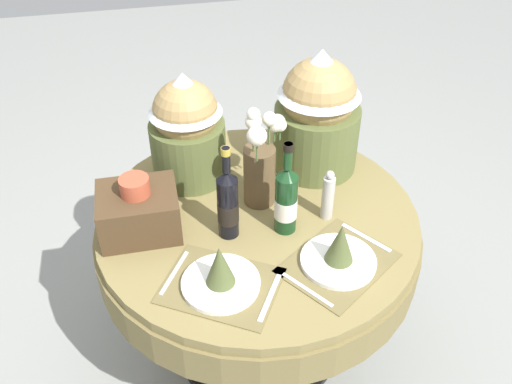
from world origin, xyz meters
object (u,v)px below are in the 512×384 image
(place_setting_right, at_px, (339,253))
(flower_vase, at_px, (261,161))
(gift_tub_back_left, at_px, (186,124))
(pepper_mill, at_px, (328,196))
(gift_tub_back_right, at_px, (318,107))
(dining_table, at_px, (258,243))
(wine_bottle_left, at_px, (286,199))
(woven_basket_side_left, at_px, (139,211))
(wine_bottle_centre, at_px, (228,203))
(place_setting_left, at_px, (220,275))

(place_setting_right, relative_size, flower_vase, 1.11)
(flower_vase, distance_m, gift_tub_back_left, 0.31)
(place_setting_right, distance_m, pepper_mill, 0.23)
(flower_vase, height_order, gift_tub_back_right, gift_tub_back_right)
(flower_vase, xyz_separation_m, gift_tub_back_left, (-0.23, 0.20, 0.05))
(place_setting_right, bearing_deg, dining_table, 125.30)
(wine_bottle_left, xyz_separation_m, woven_basket_side_left, (-0.47, 0.09, -0.04))
(wine_bottle_left, bearing_deg, dining_table, 131.37)
(flower_vase, xyz_separation_m, wine_bottle_centre, (-0.14, -0.15, -0.04))
(gift_tub_back_left, bearing_deg, place_setting_right, -54.66)
(flower_vase, height_order, wine_bottle_left, flower_vase)
(place_setting_right, height_order, wine_bottle_left, wine_bottle_left)
(place_setting_right, distance_m, gift_tub_back_right, 0.57)
(dining_table, bearing_deg, wine_bottle_left, -48.63)
(wine_bottle_centre, relative_size, woven_basket_side_left, 1.33)
(place_setting_left, relative_size, woven_basket_side_left, 1.64)
(wine_bottle_left, bearing_deg, woven_basket_side_left, 168.84)
(place_setting_right, bearing_deg, pepper_mill, 82.17)
(place_setting_right, height_order, flower_vase, flower_vase)
(woven_basket_side_left, bearing_deg, gift_tub_back_right, 19.76)
(place_setting_left, xyz_separation_m, place_setting_right, (0.38, 0.02, 0.00))
(wine_bottle_left, relative_size, woven_basket_side_left, 1.32)
(woven_basket_side_left, bearing_deg, gift_tub_back_left, 53.98)
(wine_bottle_left, height_order, gift_tub_back_right, gift_tub_back_right)
(place_setting_left, height_order, flower_vase, flower_vase)
(gift_tub_back_left, xyz_separation_m, woven_basket_side_left, (-0.20, -0.27, -0.14))
(place_setting_left, bearing_deg, gift_tub_back_right, 50.37)
(pepper_mill, bearing_deg, gift_tub_back_left, 141.82)
(wine_bottle_left, bearing_deg, gift_tub_back_left, 126.87)
(place_setting_left, relative_size, pepper_mill, 2.19)
(wine_bottle_left, bearing_deg, wine_bottle_centre, 175.53)
(pepper_mill, xyz_separation_m, gift_tub_back_right, (0.05, 0.31, 0.16))
(wine_bottle_centre, height_order, gift_tub_back_left, gift_tub_back_left)
(pepper_mill, relative_size, woven_basket_side_left, 0.75)
(flower_vase, bearing_deg, place_setting_left, -118.71)
(wine_bottle_left, bearing_deg, place_setting_right, -57.72)
(wine_bottle_left, bearing_deg, gift_tub_back_right, 59.15)
(gift_tub_back_right, bearing_deg, gift_tub_back_left, 176.26)
(dining_table, distance_m, flower_vase, 0.32)
(dining_table, height_order, place_setting_left, place_setting_left)
(flower_vase, height_order, gift_tub_back_left, gift_tub_back_left)
(place_setting_right, distance_m, flower_vase, 0.42)
(wine_bottle_centre, distance_m, gift_tub_back_left, 0.37)
(dining_table, relative_size, woven_basket_side_left, 4.38)
(flower_vase, bearing_deg, gift_tub_back_right, 34.58)
(place_setting_right, height_order, gift_tub_back_right, gift_tub_back_right)
(wine_bottle_left, xyz_separation_m, pepper_mill, (0.15, 0.03, -0.04))
(gift_tub_back_left, bearing_deg, pepper_mill, -38.18)
(place_setting_left, bearing_deg, wine_bottle_left, 39.94)
(place_setting_left, height_order, pepper_mill, pepper_mill)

